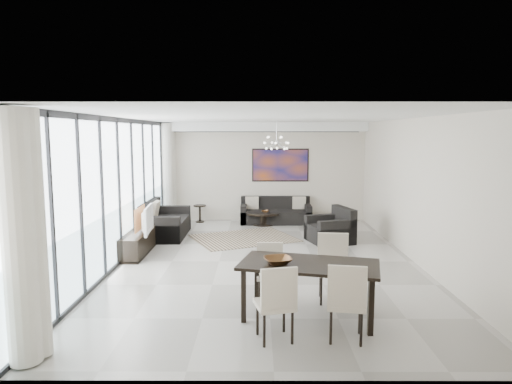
{
  "coord_description": "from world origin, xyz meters",
  "views": [
    {
      "loc": [
        -0.18,
        -9.02,
        2.6
      ],
      "look_at": [
        -0.21,
        1.36,
        1.25
      ],
      "focal_mm": 32.0,
      "sensor_mm": 36.0,
      "label": 1
    }
  ],
  "objects_px": {
    "coffee_table": "(263,218)",
    "television": "(144,220)",
    "sofa_main": "(276,214)",
    "dining_table": "(309,269)",
    "tv_console": "(137,243)"
  },
  "relations": [
    {
      "from": "sofa_main",
      "to": "dining_table",
      "type": "xyz_separation_m",
      "value": [
        0.19,
        -6.91,
        0.46
      ]
    },
    {
      "from": "coffee_table",
      "to": "sofa_main",
      "type": "bearing_deg",
      "value": 35.42
    },
    {
      "from": "tv_console",
      "to": "television",
      "type": "distance_m",
      "value": 0.55
    },
    {
      "from": "television",
      "to": "dining_table",
      "type": "xyz_separation_m",
      "value": [
        3.14,
        -3.36,
        -0.05
      ]
    },
    {
      "from": "sofa_main",
      "to": "tv_console",
      "type": "bearing_deg",
      "value": -131.43
    },
    {
      "from": "television",
      "to": "dining_table",
      "type": "relative_size",
      "value": 0.47
    },
    {
      "from": "television",
      "to": "coffee_table",
      "type": "bearing_deg",
      "value": -42.83
    },
    {
      "from": "coffee_table",
      "to": "sofa_main",
      "type": "relative_size",
      "value": 0.49
    },
    {
      "from": "sofa_main",
      "to": "television",
      "type": "height_order",
      "value": "television"
    },
    {
      "from": "tv_console",
      "to": "television",
      "type": "relative_size",
      "value": 1.56
    },
    {
      "from": "sofa_main",
      "to": "television",
      "type": "xyz_separation_m",
      "value": [
        -2.95,
        -3.55,
        0.52
      ]
    },
    {
      "from": "television",
      "to": "dining_table",
      "type": "height_order",
      "value": "television"
    },
    {
      "from": "coffee_table",
      "to": "television",
      "type": "xyz_separation_m",
      "value": [
        -2.58,
        -3.28,
        0.57
      ]
    },
    {
      "from": "coffee_table",
      "to": "tv_console",
      "type": "xyz_separation_m",
      "value": [
        -2.74,
        -3.26,
        0.04
      ]
    },
    {
      "from": "sofa_main",
      "to": "television",
      "type": "relative_size",
      "value": 2.05
    }
  ]
}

